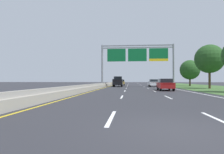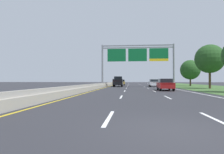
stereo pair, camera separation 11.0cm
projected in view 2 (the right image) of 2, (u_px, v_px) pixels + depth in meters
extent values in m
plane|color=#2B2B30|center=(136.00, 87.00, 40.28)|extent=(220.00, 220.00, 0.00)
cube|color=white|center=(109.00, 118.00, 7.12)|extent=(0.14, 3.00, 0.01)
cube|color=white|center=(121.00, 97.00, 16.08)|extent=(0.14, 3.00, 0.01)
cube|color=white|center=(125.00, 91.00, 25.03)|extent=(0.14, 3.00, 0.01)
cube|color=white|center=(126.00, 88.00, 33.99)|extent=(0.14, 3.00, 0.01)
cube|color=white|center=(127.00, 87.00, 42.95)|extent=(0.14, 3.00, 0.01)
cube|color=white|center=(128.00, 85.00, 51.91)|extent=(0.14, 3.00, 0.01)
cube|color=white|center=(128.00, 85.00, 60.86)|extent=(0.14, 3.00, 0.01)
cube|color=white|center=(129.00, 84.00, 69.82)|extent=(0.14, 3.00, 0.01)
cube|color=white|center=(129.00, 84.00, 78.78)|extent=(0.14, 3.00, 0.01)
cube|color=white|center=(129.00, 83.00, 87.73)|extent=(0.14, 3.00, 0.01)
cube|color=white|center=(216.00, 120.00, 6.76)|extent=(0.14, 3.00, 0.01)
cube|color=white|center=(168.00, 97.00, 15.72)|extent=(0.14, 3.00, 0.01)
cube|color=white|center=(154.00, 91.00, 24.68)|extent=(0.14, 3.00, 0.01)
cube|color=white|center=(148.00, 88.00, 33.64)|extent=(0.14, 3.00, 0.01)
cube|color=white|center=(144.00, 87.00, 42.59)|extent=(0.14, 3.00, 0.01)
cube|color=white|center=(142.00, 85.00, 51.55)|extent=(0.14, 3.00, 0.01)
cube|color=white|center=(140.00, 85.00, 60.51)|extent=(0.14, 3.00, 0.01)
cube|color=white|center=(139.00, 84.00, 69.47)|extent=(0.14, 3.00, 0.01)
cube|color=white|center=(138.00, 84.00, 78.42)|extent=(0.14, 3.00, 0.01)
cube|color=white|center=(138.00, 83.00, 87.38)|extent=(0.14, 3.00, 0.01)
cube|color=white|center=(166.00, 87.00, 39.72)|extent=(0.16, 106.00, 0.01)
cube|color=gold|center=(108.00, 87.00, 40.85)|extent=(0.16, 106.00, 0.01)
cube|color=#3D602D|center=(207.00, 87.00, 38.95)|extent=(14.00, 110.00, 0.02)
cube|color=#A8A399|center=(104.00, 86.00, 40.92)|extent=(0.60, 110.00, 0.55)
cube|color=#A8A399|center=(104.00, 83.00, 40.93)|extent=(0.25, 110.00, 0.30)
cylinder|color=gray|center=(102.00, 66.00, 41.63)|extent=(0.36, 0.36, 8.85)
cylinder|color=gray|center=(174.00, 65.00, 40.22)|extent=(0.36, 0.36, 8.85)
cube|color=gray|center=(137.00, 45.00, 40.99)|extent=(14.70, 0.24, 0.20)
cube|color=gray|center=(137.00, 48.00, 40.98)|extent=(14.70, 0.24, 0.20)
cube|color=#0C602D|center=(117.00, 55.00, 41.19)|extent=(3.83, 0.12, 2.65)
cube|color=#0C602D|center=(137.00, 55.00, 40.78)|extent=(3.83, 0.12, 2.65)
cube|color=#0C602D|center=(159.00, 53.00, 40.37)|extent=(3.83, 0.12, 2.15)
cube|color=yellow|center=(159.00, 60.00, 40.35)|extent=(3.83, 0.12, 0.50)
cube|color=black|center=(118.00, 82.00, 42.48)|extent=(2.11, 5.44, 1.00)
cube|color=black|center=(118.00, 78.00, 43.34)|extent=(1.76, 1.93, 0.78)
cube|color=#B21414|center=(117.00, 81.00, 39.83)|extent=(1.68, 0.11, 0.12)
cube|color=black|center=(118.00, 80.00, 40.76)|extent=(2.04, 1.98, 0.20)
cylinder|color=black|center=(115.00, 84.00, 44.36)|extent=(0.32, 0.85, 0.84)
cylinder|color=black|center=(122.00, 84.00, 44.23)|extent=(0.32, 0.85, 0.84)
cylinder|color=black|center=(114.00, 85.00, 40.70)|extent=(0.32, 0.85, 0.84)
cylinder|color=black|center=(122.00, 85.00, 40.57)|extent=(0.32, 0.85, 0.84)
cube|color=silver|center=(154.00, 83.00, 42.21)|extent=(1.84, 4.41, 0.72)
cube|color=black|center=(154.00, 81.00, 42.17)|extent=(1.57, 2.31, 0.52)
cube|color=#B21414|center=(155.00, 83.00, 40.07)|extent=(1.53, 0.09, 0.12)
cylinder|color=black|center=(149.00, 85.00, 43.78)|extent=(0.22, 0.66, 0.66)
cylinder|color=black|center=(157.00, 85.00, 43.62)|extent=(0.22, 0.66, 0.66)
cylinder|color=black|center=(151.00, 85.00, 40.80)|extent=(0.22, 0.66, 0.66)
cylinder|color=black|center=(158.00, 85.00, 40.64)|extent=(0.22, 0.66, 0.66)
cube|color=maroon|center=(165.00, 85.00, 26.32)|extent=(1.91, 4.44, 0.72)
cube|color=black|center=(165.00, 81.00, 26.28)|extent=(1.61, 2.33, 0.52)
cube|color=#B21414|center=(168.00, 84.00, 24.18)|extent=(1.53, 0.11, 0.12)
cylinder|color=black|center=(158.00, 88.00, 27.89)|extent=(0.23, 0.66, 0.66)
cylinder|color=black|center=(169.00, 88.00, 27.71)|extent=(0.23, 0.66, 0.66)
cylinder|color=black|center=(160.00, 88.00, 24.92)|extent=(0.23, 0.66, 0.66)
cylinder|color=black|center=(174.00, 88.00, 24.74)|extent=(0.23, 0.66, 0.66)
cube|color=#A38438|center=(122.00, 83.00, 54.81)|extent=(1.88, 4.42, 0.72)
cube|color=black|center=(122.00, 80.00, 54.77)|extent=(1.60, 2.32, 0.52)
cube|color=#B21414|center=(121.00, 82.00, 52.66)|extent=(1.53, 0.10, 0.12)
cylinder|color=black|center=(119.00, 84.00, 56.36)|extent=(0.23, 0.66, 0.66)
cylinder|color=black|center=(125.00, 84.00, 56.23)|extent=(0.23, 0.66, 0.66)
cylinder|color=black|center=(119.00, 84.00, 53.38)|extent=(0.23, 0.66, 0.66)
cylinder|color=black|center=(124.00, 84.00, 53.24)|extent=(0.23, 0.66, 0.66)
cylinder|color=#4C3823|center=(210.00, 79.00, 32.25)|extent=(0.36, 0.36, 3.01)
sphere|color=#234C1E|center=(210.00, 59.00, 32.30)|extent=(4.69, 4.69, 4.69)
cylinder|color=#4C3823|center=(190.00, 82.00, 47.22)|extent=(0.36, 0.36, 2.01)
sphere|color=#234C1E|center=(190.00, 70.00, 47.27)|extent=(4.69, 4.69, 4.69)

